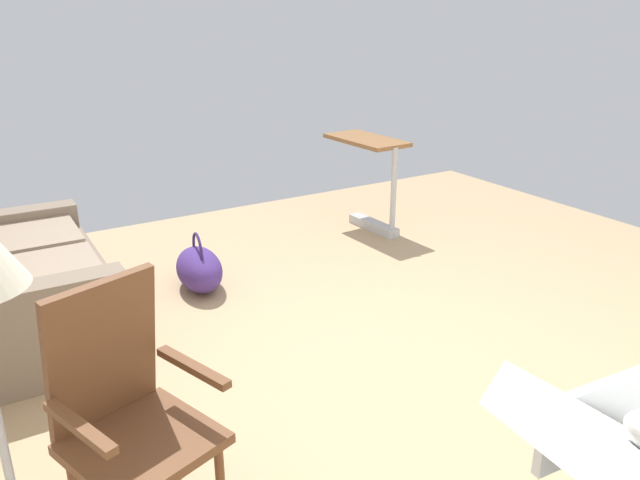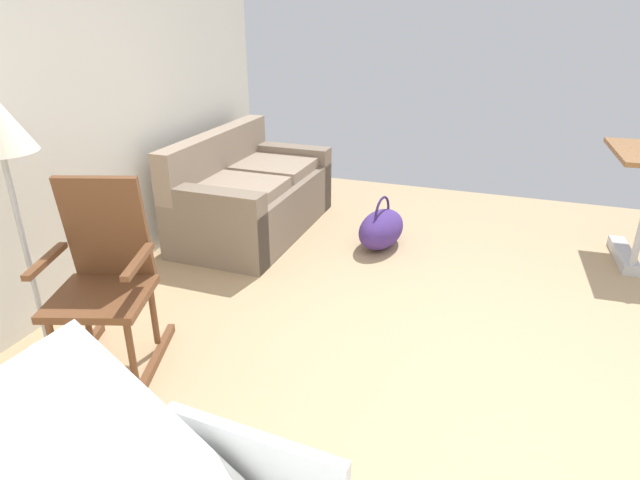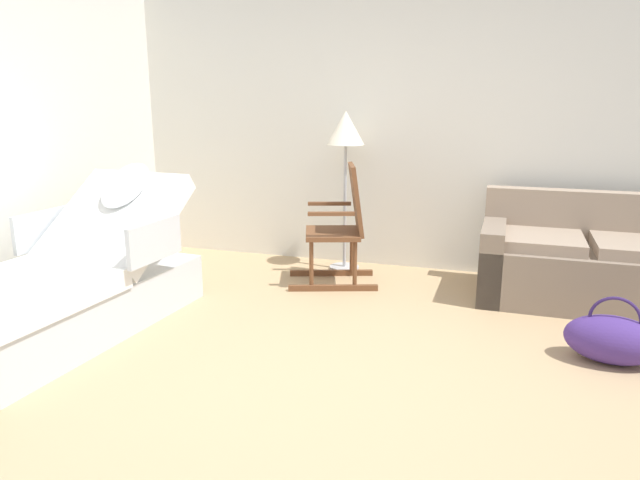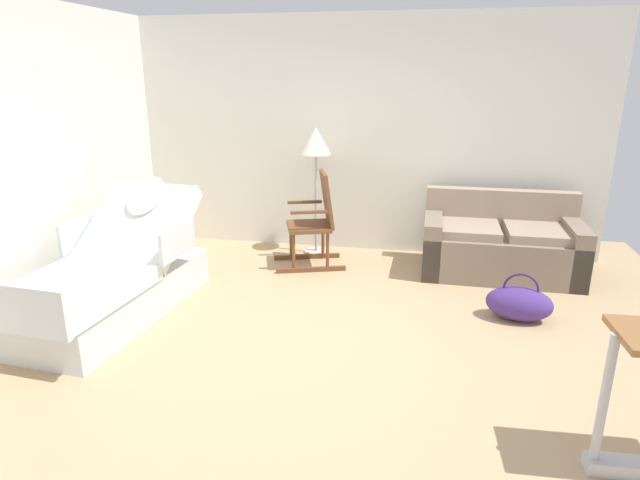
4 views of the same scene
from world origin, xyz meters
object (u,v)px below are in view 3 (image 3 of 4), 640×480
object	(u,v)px
duffel_bag	(612,339)
hospital_bed	(69,289)
rocking_chair	(341,227)
floor_lamp	(346,139)
couch	(585,265)

from	to	relation	value
duffel_bag	hospital_bed	bearing A→B (deg)	-170.30
rocking_chair	floor_lamp	distance (m)	0.84
hospital_bed	duffel_bag	distance (m)	3.57
rocking_chair	duffel_bag	world-z (taller)	rocking_chair
hospital_bed	rocking_chair	bearing A→B (deg)	47.18
rocking_chair	duffel_bag	size ratio (longest dim) A/B	1.75
hospital_bed	duffel_bag	xyz separation A→B (m)	(3.52, 0.60, -0.16)
floor_lamp	duffel_bag	world-z (taller)	floor_lamp
hospital_bed	duffel_bag	world-z (taller)	hospital_bed
floor_lamp	duffel_bag	xyz separation A→B (m)	(2.09, -1.43, -1.07)
couch	rocking_chair	bearing A→B (deg)	-176.30
floor_lamp	duffel_bag	distance (m)	2.75
hospital_bed	floor_lamp	bearing A→B (deg)	54.95
hospital_bed	rocking_chair	world-z (taller)	hospital_bed
duffel_bag	couch	bearing A→B (deg)	91.85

